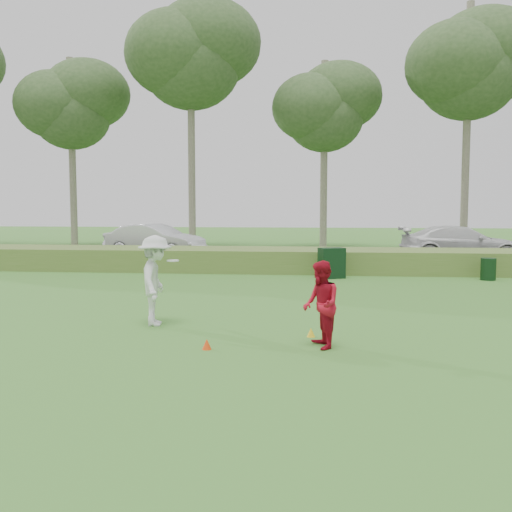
# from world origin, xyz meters

# --- Properties ---
(ground) EXTENTS (120.00, 120.00, 0.00)m
(ground) POSITION_xyz_m (0.00, 0.00, 0.00)
(ground) COLOR #337226
(ground) RESTS_ON ground
(reed_strip) EXTENTS (80.00, 3.00, 0.90)m
(reed_strip) POSITION_xyz_m (0.00, 12.00, 0.45)
(reed_strip) COLOR #51712D
(reed_strip) RESTS_ON ground
(park_road) EXTENTS (80.00, 6.00, 0.06)m
(park_road) POSITION_xyz_m (0.00, 17.00, 0.03)
(park_road) COLOR #2D2D2D
(park_road) RESTS_ON ground
(tree_2) EXTENTS (6.50, 6.50, 12.00)m
(tree_2) POSITION_xyz_m (-14.00, 24.00, 8.97)
(tree_2) COLOR gray
(tree_2) RESTS_ON ground
(tree_3) EXTENTS (7.80, 7.80, 15.50)m
(tree_3) POSITION_xyz_m (-6.00, 23.00, 11.60)
(tree_3) COLOR gray
(tree_3) RESTS_ON ground
(tree_4) EXTENTS (6.24, 6.24, 11.50)m
(tree_4) POSITION_xyz_m (2.00, 24.50, 8.59)
(tree_4) COLOR gray
(tree_4) RESTS_ON ground
(tree_5) EXTENTS (7.28, 7.28, 14.00)m
(tree_5) POSITION_xyz_m (10.00, 22.50, 10.47)
(tree_5) COLOR gray
(tree_5) RESTS_ON ground
(player_white) EXTENTS (1.01, 1.40, 2.01)m
(player_white) POSITION_xyz_m (-1.92, 0.92, 1.00)
(player_white) COLOR silver
(player_white) RESTS_ON ground
(player_red) EXTENTS (0.81, 0.93, 1.64)m
(player_red) POSITION_xyz_m (1.74, -0.78, 0.82)
(player_red) COLOR #B00F23
(player_red) RESTS_ON ground
(cone_orange) EXTENTS (0.18, 0.18, 0.19)m
(cone_orange) POSITION_xyz_m (-0.36, -1.12, 0.10)
(cone_orange) COLOR #EC3F0C
(cone_orange) RESTS_ON ground
(cone_yellow) EXTENTS (0.17, 0.17, 0.19)m
(cone_yellow) POSITION_xyz_m (1.55, 0.11, 0.09)
(cone_yellow) COLOR yellow
(cone_yellow) RESTS_ON ground
(utility_cabinet) EXTENTS (1.04, 0.86, 1.12)m
(utility_cabinet) POSITION_xyz_m (2.18, 9.73, 0.56)
(utility_cabinet) COLOR black
(utility_cabinet) RESTS_ON ground
(trash_bin) EXTENTS (0.65, 0.65, 0.80)m
(trash_bin) POSITION_xyz_m (7.77, 9.78, 0.40)
(trash_bin) COLOR black
(trash_bin) RESTS_ON ground
(car_mid) EXTENTS (5.46, 3.15, 1.70)m
(car_mid) POSITION_xyz_m (-6.54, 16.78, 0.91)
(car_mid) COLOR silver
(car_mid) RESTS_ON park_road
(car_right) EXTENTS (5.73, 2.39, 1.66)m
(car_right) POSITION_xyz_m (8.45, 16.60, 0.89)
(car_right) COLOR silver
(car_right) RESTS_ON park_road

